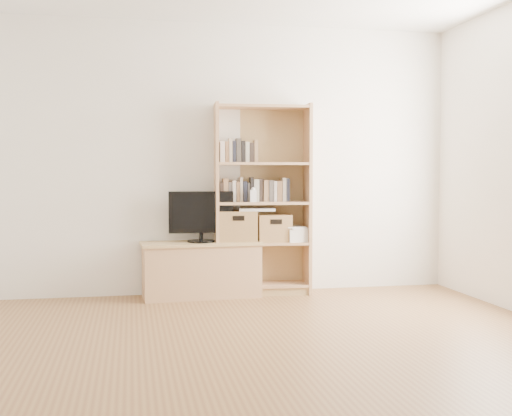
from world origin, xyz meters
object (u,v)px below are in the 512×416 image
object	(u,v)px
television	(201,217)
laptop	(257,209)
baby_monitor	(253,196)
tv_stand	(201,271)
basket_left	(237,226)
bookshelf	(262,199)
basket_right	(274,228)

from	to	relation	value
television	laptop	size ratio (longest dim) A/B	1.77
laptop	baby_monitor	bearing A→B (deg)	-113.82
baby_monitor	laptop	xyz separation A→B (m)	(0.05, 0.08, -0.13)
baby_monitor	television	bearing A→B (deg)	177.18
tv_stand	basket_left	bearing A→B (deg)	4.98
basket_left	laptop	distance (m)	0.25
bookshelf	baby_monitor	size ratio (longest dim) A/B	16.01
basket_left	basket_right	xyz separation A→B (m)	(0.35, -0.02, -0.02)
baby_monitor	laptop	world-z (taller)	baby_monitor
basket_right	baby_monitor	bearing A→B (deg)	-156.14
laptop	tv_stand	bearing A→B (deg)	-169.27
tv_stand	bookshelf	world-z (taller)	bookshelf
laptop	basket_left	bearing A→B (deg)	-179.77
television	basket_right	bearing A→B (deg)	5.36
television	baby_monitor	distance (m)	0.53
baby_monitor	tv_stand	bearing A→B (deg)	177.18
bookshelf	laptop	xyz separation A→B (m)	(-0.06, -0.02, -0.09)
tv_stand	basket_left	xyz separation A→B (m)	(0.35, 0.05, 0.41)
television	basket_left	distance (m)	0.37
television	basket_right	world-z (taller)	television
basket_left	tv_stand	bearing A→B (deg)	-167.27
bookshelf	basket_left	bearing A→B (deg)	-178.81
bookshelf	basket_left	distance (m)	0.35
bookshelf	tv_stand	bearing A→B (deg)	-172.59
bookshelf	laptop	world-z (taller)	bookshelf
baby_monitor	basket_right	size ratio (longest dim) A/B	0.36
bookshelf	laptop	size ratio (longest dim) A/B	5.37
television	baby_monitor	bearing A→B (deg)	-3.34
tv_stand	television	distance (m)	0.51
bookshelf	laptop	bearing A→B (deg)	-161.36
television	laptop	xyz separation A→B (m)	(0.54, 0.02, 0.07)
bookshelf	baby_monitor	distance (m)	0.15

